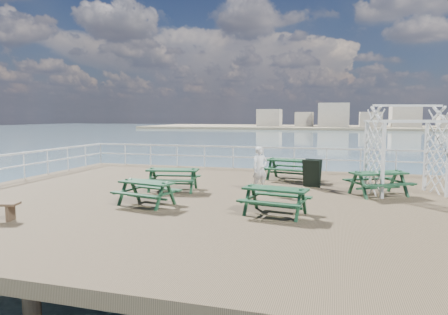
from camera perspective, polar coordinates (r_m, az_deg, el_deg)
ground at (r=12.66m, az=-0.03°, el=-6.35°), size 18.00×14.00×0.30m
sea_backdrop at (r=146.27m, az=19.52°, el=4.46°), size 300.00×300.00×9.20m
railing at (r=14.96m, az=2.40°, el=-0.47°), size 17.77×13.76×1.10m
picnic_table_a at (r=13.78m, az=-7.33°, el=-2.48°), size 1.93×1.65×0.84m
picnic_table_b at (r=16.17m, az=9.49°, el=-1.08°), size 2.15×1.86×0.92m
picnic_table_c at (r=13.76m, az=21.20°, el=-2.80°), size 2.24×2.10×0.86m
picnic_table_d at (r=11.67m, az=-11.01°, el=-4.29°), size 1.82×1.59×0.77m
picnic_table_e at (r=10.43m, az=7.34°, el=-5.37°), size 1.84×1.58×0.80m
trellis_arbor at (r=14.19m, az=24.53°, el=0.35°), size 2.64×2.04×2.91m
sandwich_board at (r=14.67m, az=12.46°, el=-2.23°), size 0.70×0.58×1.02m
person at (r=13.60m, az=5.15°, el=-1.63°), size 0.66×0.63×1.52m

